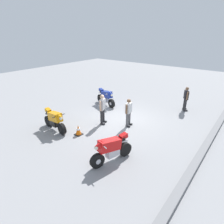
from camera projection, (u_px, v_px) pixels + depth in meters
ground_plane at (123, 120)px, 11.29m from camera, size 40.00×40.00×0.00m
curb_edge at (206, 146)px, 8.66m from camera, size 14.00×0.30×0.15m
motorcycle_red_sportbike at (111, 149)px, 7.53m from camera, size 1.93×0.85×1.14m
motorcycle_orange_sportbike at (55, 120)px, 9.98m from camera, size 0.70×1.96×1.14m
motorcycle_blue_sportbike at (106, 97)px, 13.47m from camera, size 0.85×1.93×1.14m
person_in_gray_shirt at (102, 107)px, 10.56m from camera, size 0.65×0.44×1.71m
person_in_black_shirt at (186, 97)px, 12.41m from camera, size 0.58×0.47×1.59m
person_in_white_shirt at (129, 111)px, 10.33m from camera, size 0.62×0.36×1.57m
traffic_cone at (78, 130)px, 9.64m from camera, size 0.36×0.36×0.53m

